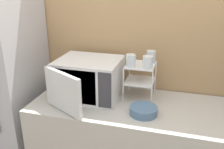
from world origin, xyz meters
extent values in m
cube|color=tan|center=(0.00, 0.72, 1.30)|extent=(8.00, 0.06, 2.60)
cube|color=silver|center=(-0.41, 0.41, 1.08)|extent=(0.51, 0.42, 0.32)
cube|color=#B7B2A8|center=(-0.46, 0.21, 1.08)|extent=(0.37, 0.01, 0.27)
cube|color=#333338|center=(-0.21, 0.20, 1.08)|extent=(0.10, 0.01, 0.28)
cube|color=silver|center=(-0.49, 0.09, 1.08)|extent=(0.37, 0.22, 0.31)
cylinder|color=white|center=(-0.11, 0.37, 1.06)|extent=(0.01, 0.01, 0.29)
cylinder|color=white|center=(0.12, 0.37, 1.06)|extent=(0.01, 0.01, 0.29)
cylinder|color=white|center=(-0.11, 0.61, 1.06)|extent=(0.01, 0.01, 0.29)
cylinder|color=white|center=(0.12, 0.61, 1.06)|extent=(0.01, 0.01, 0.29)
cube|color=white|center=(0.01, 0.49, 1.06)|extent=(0.23, 0.24, 0.01)
cube|color=white|center=(0.01, 0.49, 1.20)|extent=(0.23, 0.24, 0.01)
cylinder|color=silver|center=(-0.06, 0.42, 1.26)|extent=(0.08, 0.08, 0.10)
cylinder|color=silver|center=(0.08, 0.57, 1.26)|extent=(0.08, 0.08, 0.10)
cylinder|color=silver|center=(0.07, 0.42, 1.26)|extent=(0.08, 0.08, 0.10)
cylinder|color=slate|center=(0.09, 0.21, 0.92)|extent=(0.11, 0.11, 0.01)
cylinder|color=slate|center=(0.09, 0.21, 0.95)|extent=(0.20, 0.20, 0.06)
cube|color=#B7B7BC|center=(-1.29, 0.36, 0.88)|extent=(0.73, 0.64, 1.76)
camera|label=1|loc=(0.30, -1.40, 1.85)|focal=40.00mm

